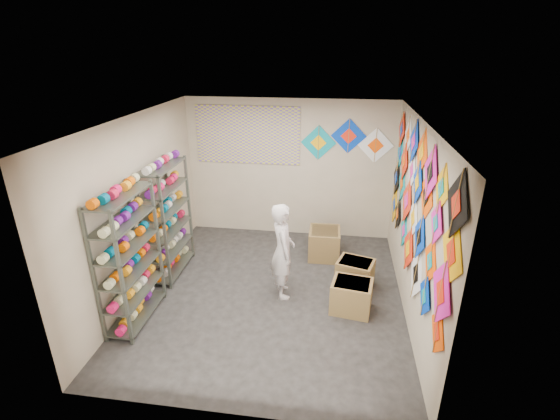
% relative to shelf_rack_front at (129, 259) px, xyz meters
% --- Properties ---
extents(ground, '(4.50, 4.50, 0.00)m').
position_rel_shelf_rack_front_xyz_m(ground, '(1.78, 0.85, -0.95)').
color(ground, black).
extents(room_walls, '(4.50, 4.50, 4.50)m').
position_rel_shelf_rack_front_xyz_m(room_walls, '(1.78, 0.85, 0.69)').
color(room_walls, tan).
rests_on(room_walls, ground).
extents(shelf_rack_front, '(0.40, 1.10, 1.90)m').
position_rel_shelf_rack_front_xyz_m(shelf_rack_front, '(0.00, 0.00, 0.00)').
color(shelf_rack_front, '#4C5147').
rests_on(shelf_rack_front, ground).
extents(shelf_rack_back, '(0.40, 1.10, 1.90)m').
position_rel_shelf_rack_front_xyz_m(shelf_rack_back, '(0.00, 1.30, 0.00)').
color(shelf_rack_back, '#4C5147').
rests_on(shelf_rack_back, ground).
extents(string_spools, '(0.12, 2.36, 0.12)m').
position_rel_shelf_rack_front_xyz_m(string_spools, '(-0.00, 0.65, 0.10)').
color(string_spools, '#F8145E').
rests_on(string_spools, ground).
extents(kite_wall_display, '(0.06, 4.30, 2.11)m').
position_rel_shelf_rack_front_xyz_m(kite_wall_display, '(3.76, 0.84, 0.70)').
color(kite_wall_display, '#FF4C01').
rests_on(kite_wall_display, room_walls).
extents(back_wall_kites, '(1.71, 0.02, 0.82)m').
position_rel_shelf_rack_front_xyz_m(back_wall_kites, '(2.86, 3.09, 0.99)').
color(back_wall_kites, '#088B98').
rests_on(back_wall_kites, room_walls).
extents(poster, '(2.00, 0.01, 1.10)m').
position_rel_shelf_rack_front_xyz_m(poster, '(0.98, 3.08, 1.05)').
color(poster, '#684DA7').
rests_on(poster, room_walls).
extents(shopkeeper, '(0.75, 0.66, 1.50)m').
position_rel_shelf_rack_front_xyz_m(shopkeeper, '(1.96, 0.89, -0.20)').
color(shopkeeper, beige).
rests_on(shopkeeper, ground).
extents(carton_a, '(0.63, 0.55, 0.47)m').
position_rel_shelf_rack_front_xyz_m(carton_a, '(3.00, 0.61, -0.72)').
color(carton_a, olive).
rests_on(carton_a, ground).
extents(carton_b, '(0.65, 0.59, 0.45)m').
position_rel_shelf_rack_front_xyz_m(carton_b, '(3.07, 1.27, -0.73)').
color(carton_b, olive).
rests_on(carton_b, ground).
extents(carton_c, '(0.56, 0.61, 0.53)m').
position_rel_shelf_rack_front_xyz_m(carton_c, '(2.54, 2.17, -0.69)').
color(carton_c, olive).
rests_on(carton_c, ground).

